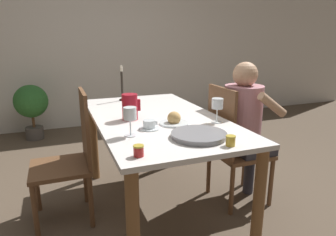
{
  "coord_description": "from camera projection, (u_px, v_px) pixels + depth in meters",
  "views": [
    {
      "loc": [
        -0.68,
        -2.03,
        1.35
      ],
      "look_at": [
        0.0,
        -0.24,
        0.83
      ],
      "focal_mm": 32.0,
      "sensor_mm": 36.0,
      "label": 1
    }
  ],
  "objects": [
    {
      "name": "ground_plane",
      "position": [
        157.0,
        209.0,
        2.42
      ],
      "size": [
        20.0,
        20.0,
        0.0
      ],
      "primitive_type": "plane",
      "color": "brown"
    },
    {
      "name": "wall_back",
      "position": [
        99.0,
        40.0,
        4.47
      ],
      "size": [
        10.0,
        0.06,
        2.6
      ],
      "color": "silver",
      "rests_on": "ground_plane"
    },
    {
      "name": "dining_table",
      "position": [
        156.0,
        131.0,
        2.24
      ],
      "size": [
        0.88,
        1.62,
        0.78
      ],
      "color": "silver",
      "rests_on": "ground_plane"
    },
    {
      "name": "chair_person_side",
      "position": [
        232.0,
        145.0,
        2.42
      ],
      "size": [
        0.42,
        0.42,
        0.98
      ],
      "rotation": [
        0.0,
        0.0,
        -1.57
      ],
      "color": "brown",
      "rests_on": "ground_plane"
    },
    {
      "name": "chair_opposite",
      "position": [
        71.0,
        156.0,
        2.2
      ],
      "size": [
        0.42,
        0.42,
        0.98
      ],
      "rotation": [
        0.0,
        0.0,
        1.57
      ],
      "color": "brown",
      "rests_on": "ground_plane"
    },
    {
      "name": "person_seated",
      "position": [
        246.0,
        123.0,
        2.38
      ],
      "size": [
        0.39,
        0.41,
        1.17
      ],
      "rotation": [
        0.0,
        0.0,
        -1.57
      ],
      "color": "#33333D",
      "rests_on": "ground_plane"
    },
    {
      "name": "red_pitcher",
      "position": [
        130.0,
        107.0,
        2.11
      ],
      "size": [
        0.14,
        0.11,
        0.18
      ],
      "color": "#A31423",
      "rests_on": "dining_table"
    },
    {
      "name": "wine_glass_water",
      "position": [
        130.0,
        115.0,
        1.75
      ],
      "size": [
        0.08,
        0.08,
        0.17
      ],
      "color": "white",
      "rests_on": "dining_table"
    },
    {
      "name": "wine_glass_juice",
      "position": [
        217.0,
        105.0,
        2.03
      ],
      "size": [
        0.08,
        0.08,
        0.17
      ],
      "color": "white",
      "rests_on": "dining_table"
    },
    {
      "name": "teacup_near_person",
      "position": [
        149.0,
        125.0,
        1.91
      ],
      "size": [
        0.14,
        0.14,
        0.06
      ],
      "color": "silver",
      "rests_on": "dining_table"
    },
    {
      "name": "serving_tray",
      "position": [
        199.0,
        135.0,
        1.75
      ],
      "size": [
        0.33,
        0.33,
        0.03
      ],
      "color": "gray",
      "rests_on": "dining_table"
    },
    {
      "name": "bread_plate",
      "position": [
        174.0,
        120.0,
        2.01
      ],
      "size": [
        0.2,
        0.2,
        0.09
      ],
      "color": "silver",
      "rests_on": "dining_table"
    },
    {
      "name": "jam_jar_amber",
      "position": [
        231.0,
        140.0,
        1.61
      ],
      "size": [
        0.05,
        0.05,
        0.06
      ],
      "color": "gold",
      "rests_on": "dining_table"
    },
    {
      "name": "jam_jar_red",
      "position": [
        139.0,
        150.0,
        1.47
      ],
      "size": [
        0.05,
        0.05,
        0.06
      ],
      "color": "#A81E1E",
      "rests_on": "dining_table"
    },
    {
      "name": "candlestick_tall",
      "position": [
        122.0,
        87.0,
        2.73
      ],
      "size": [
        0.06,
        0.06,
        0.32
      ],
      "color": "black",
      "rests_on": "dining_table"
    },
    {
      "name": "potted_plant",
      "position": [
        31.0,
        104.0,
        3.97
      ],
      "size": [
        0.43,
        0.43,
        0.74
      ],
      "color": "#4C4742",
      "rests_on": "ground_plane"
    }
  ]
}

